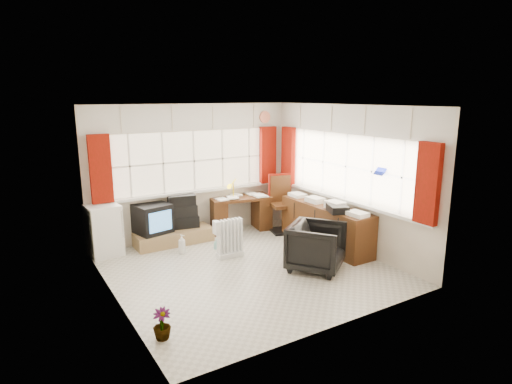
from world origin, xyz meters
TOP-DOWN VIEW (x-y plane):
  - ground at (0.00, 0.00)m, footprint 4.00×4.00m
  - room_walls at (0.00, 0.00)m, footprint 4.00×4.00m
  - window_back at (0.00, 1.94)m, footprint 3.70×0.12m
  - window_right at (1.94, 0.00)m, footprint 0.12×3.70m
  - curtains at (0.92, 0.93)m, footprint 3.83×3.83m
  - overhead_cabinets at (0.98, 0.98)m, footprint 3.98×3.98m
  - desk at (0.88, 1.80)m, footprint 1.29×0.81m
  - desk_lamp at (0.71, 1.76)m, footprint 0.16×0.14m
  - task_chair at (1.58, 1.36)m, footprint 0.58×0.60m
  - office_chair at (0.90, -0.56)m, footprint 1.11×1.12m
  - radiator at (0.00, 0.59)m, footprint 0.45×0.20m
  - credenza at (1.73, 0.20)m, footprint 0.50×2.00m
  - file_tray at (1.58, -0.25)m, footprint 0.41×0.46m
  - tv_bench at (-0.55, 1.72)m, footprint 1.40×0.50m
  - crt_tv at (-0.90, 1.80)m, footprint 0.67×0.64m
  - hifi_stack at (-0.33, 1.86)m, footprint 0.65×0.48m
  - mini_fridge at (-1.75, 1.80)m, footprint 0.56×0.56m
  - spray_bottle_a at (-0.62, 1.17)m, footprint 0.17×0.17m
  - spray_bottle_b at (-0.02, 1.06)m, footprint 0.11×0.12m
  - flower_vase at (-1.80, -1.20)m, footprint 0.25×0.25m

SIDE VIEW (x-z plane):
  - ground at x=0.00m, z-range 0.00..0.00m
  - spray_bottle_b at x=-0.02m, z-range 0.00..0.18m
  - tv_bench at x=-0.55m, z-range 0.00..0.25m
  - spray_bottle_a at x=-0.62m, z-range 0.00..0.33m
  - flower_vase at x=-1.80m, z-range 0.00..0.36m
  - radiator at x=0.00m, z-range -0.06..0.60m
  - office_chair at x=0.90m, z-range 0.00..0.74m
  - desk at x=0.88m, z-range 0.02..0.75m
  - credenza at x=1.73m, z-range -0.03..0.82m
  - mini_fridge at x=-1.75m, z-range 0.00..0.87m
  - crt_tv at x=-0.90m, z-range 0.25..0.77m
  - hifi_stack at x=-0.33m, z-range 0.23..0.85m
  - task_chair at x=1.58m, z-range 0.03..1.17m
  - file_tray at x=1.58m, z-range 0.75..0.87m
  - window_back at x=0.00m, z-range -0.85..2.75m
  - window_right at x=1.94m, z-range -0.85..2.75m
  - desk_lamp at x=0.71m, z-range 0.76..1.14m
  - curtains at x=0.92m, z-range 0.88..2.03m
  - room_walls at x=0.00m, z-range -0.50..3.50m
  - overhead_cabinets at x=0.98m, z-range 2.01..2.49m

